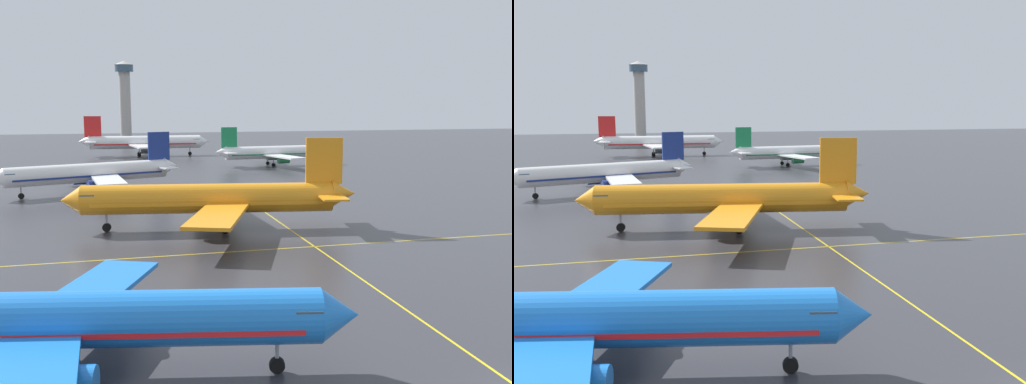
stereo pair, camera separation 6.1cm
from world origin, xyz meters
The scene contains 7 objects.
airliner_front_gate centered at (-24.31, 8.37, 3.50)m, with size 32.78×27.85×10.24m.
airliner_second_row centered at (-9.56, 46.18, 3.99)m, with size 37.53×32.03×11.68m.
airliner_third_row centered at (-25.37, 81.91, 3.64)m, with size 33.46×28.62×10.67m.
airliner_far_left_stand centered at (19.62, 118.36, 3.47)m, with size 32.68×28.10×10.15m.
airliner_far_right_stand centered at (-11.84, 155.38, 4.20)m, with size 39.56×34.12×12.31m.
taxiway_markings centered at (0.00, 16.28, 0.00)m, with size 124.20×80.42×0.01m.
control_tower centered at (-14.42, 253.03, 20.81)m, with size 8.82×8.82×35.67m.
Camera 1 is at (-22.01, -25.06, 15.95)m, focal length 40.31 mm.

